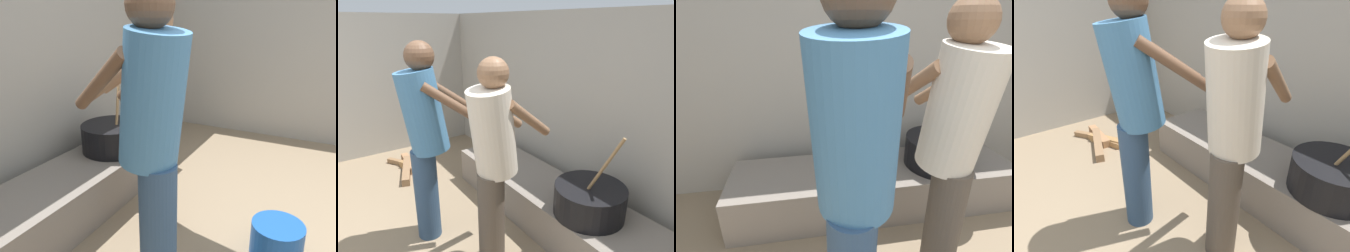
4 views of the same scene
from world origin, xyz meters
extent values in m
cube|color=#9E998E|center=(0.00, 2.45, 0.95)|extent=(5.47, 0.20, 1.91)
cube|color=slate|center=(-0.04, 1.93, 0.18)|extent=(2.32, 0.60, 0.36)
cylinder|color=black|center=(0.48, 1.90, 0.48)|extent=(0.55, 0.55, 0.24)
cylinder|color=#937047|center=(0.58, 1.90, 0.80)|extent=(0.24, 0.12, 0.51)
cylinder|color=#4C4238|center=(0.14, 1.21, 0.38)|extent=(0.20, 0.20, 0.77)
cylinder|color=beige|center=(0.14, 1.24, 1.08)|extent=(0.39, 0.45, 0.66)
sphere|color=brown|center=(0.13, 1.25, 1.48)|extent=(0.21, 0.21, 0.21)
cylinder|color=brown|center=(0.21, 1.50, 1.15)|extent=(0.18, 0.47, 0.36)
cylinder|color=brown|center=(-0.05, 1.43, 1.15)|extent=(0.18, 0.47, 0.36)
cylinder|color=teal|center=(-0.44, 0.96, 1.13)|extent=(0.42, 0.47, 0.69)
cylinder|color=brown|center=(-0.22, 1.13, 1.20)|extent=(0.25, 0.48, 0.37)
cylinder|color=brown|center=(-0.47, 1.23, 1.20)|extent=(0.25, 0.48, 0.37)
camera|label=1|loc=(-1.75, 0.20, 1.52)|focal=35.55mm
camera|label=2|loc=(1.80, 0.20, 1.80)|focal=32.58mm
camera|label=3|loc=(-0.61, 0.19, 1.48)|focal=27.24mm
camera|label=4|loc=(0.99, 0.20, 1.56)|focal=28.44mm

